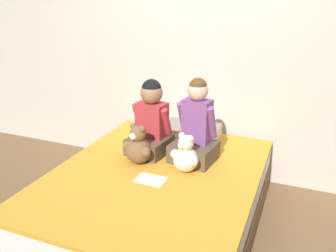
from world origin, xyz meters
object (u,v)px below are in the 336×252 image
(teddy_bear_held_by_left_child, at_px, (138,147))
(bed, at_px, (156,198))
(sign_card, at_px, (151,180))
(teddy_bear_held_by_right_child, at_px, (185,156))
(pillow_at_headboard, at_px, (188,131))
(child_on_right, at_px, (196,129))
(child_on_left, at_px, (151,121))

(teddy_bear_held_by_left_child, bearing_deg, bed, -8.41)
(bed, xyz_separation_m, teddy_bear_held_by_left_child, (-0.19, 0.09, 0.36))
(bed, bearing_deg, sign_card, -83.89)
(teddy_bear_held_by_left_child, relative_size, teddy_bear_held_by_right_child, 1.07)
(sign_card, bearing_deg, teddy_bear_held_by_left_child, 133.30)
(bed, relative_size, teddy_bear_held_by_right_child, 6.27)
(pillow_at_headboard, relative_size, sign_card, 2.59)
(bed, bearing_deg, teddy_bear_held_by_right_child, 25.28)
(child_on_right, distance_m, teddy_bear_held_by_left_child, 0.46)
(child_on_right, height_order, sign_card, child_on_right)
(teddy_bear_held_by_right_child, relative_size, pillow_at_headboard, 0.55)
(child_on_left, bearing_deg, teddy_bear_held_by_right_child, -22.51)
(pillow_at_headboard, bearing_deg, child_on_left, -113.51)
(bed, height_order, teddy_bear_held_by_left_child, teddy_bear_held_by_left_child)
(bed, distance_m, child_on_left, 0.61)
(sign_card, bearing_deg, child_on_right, 66.77)
(pillow_at_headboard, distance_m, sign_card, 0.86)
(child_on_left, height_order, sign_card, child_on_left)
(pillow_at_headboard, bearing_deg, child_on_right, -64.65)
(child_on_left, bearing_deg, teddy_bear_held_by_left_child, -83.29)
(child_on_right, relative_size, pillow_at_headboard, 1.20)
(teddy_bear_held_by_right_child, xyz_separation_m, pillow_at_headboard, (-0.20, 0.64, -0.07))
(bed, bearing_deg, child_on_left, 120.05)
(child_on_right, height_order, pillow_at_headboard, child_on_right)
(teddy_bear_held_by_right_child, bearing_deg, bed, -133.34)
(teddy_bear_held_by_left_child, bearing_deg, child_on_left, 105.51)
(pillow_at_headboard, bearing_deg, bed, -90.00)
(teddy_bear_held_by_left_child, height_order, teddy_bear_held_by_right_child, teddy_bear_held_by_left_child)
(bed, distance_m, pillow_at_headboard, 0.79)
(bed, xyz_separation_m, sign_card, (0.01, -0.12, 0.23))
(child_on_right, distance_m, pillow_at_headboard, 0.51)
(child_on_left, xyz_separation_m, pillow_at_headboard, (0.18, 0.42, -0.21))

